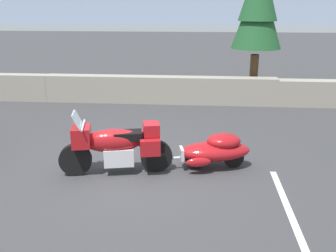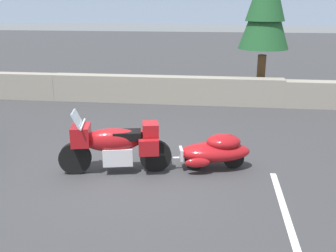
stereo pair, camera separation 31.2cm
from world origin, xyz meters
TOP-DOWN VIEW (x-y plane):
  - ground_plane at (0.00, 0.00)m, footprint 80.00×80.00m
  - stone_guard_wall at (0.34, 5.91)m, footprint 24.00×0.55m
  - touring_motorcycle at (-0.28, -0.01)m, footprint 2.29×1.03m
  - car_shaped_trailer at (1.75, 0.42)m, footprint 2.23×1.01m
  - parking_stripe_marker at (2.96, -1.50)m, footprint 0.12×3.60m

SIDE VIEW (x-z plane):
  - ground_plane at x=0.00m, z-range 0.00..0.00m
  - parking_stripe_marker at x=2.96m, z-range 0.00..0.01m
  - car_shaped_trailer at x=1.75m, z-range 0.03..0.79m
  - stone_guard_wall at x=0.34m, z-range -0.01..0.93m
  - touring_motorcycle at x=-0.28m, z-range -0.04..1.29m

